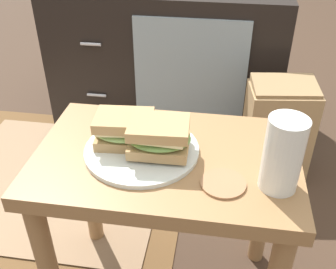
% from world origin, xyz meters
% --- Properties ---
extents(side_table, '(0.56, 0.36, 0.46)m').
position_xyz_m(side_table, '(0.00, 0.00, 0.37)').
color(side_table, olive).
rests_on(side_table, ground).
extents(tv_cabinet, '(0.96, 0.46, 0.58)m').
position_xyz_m(tv_cabinet, '(-0.14, 0.95, 0.29)').
color(tv_cabinet, black).
rests_on(tv_cabinet, ground).
extents(area_rug, '(0.96, 0.88, 0.01)m').
position_xyz_m(area_rug, '(-0.47, 0.38, 0.00)').
color(area_rug, brown).
rests_on(area_rug, ground).
extents(plate, '(0.24, 0.24, 0.01)m').
position_xyz_m(plate, '(-0.05, 0.00, 0.47)').
color(plate, silver).
rests_on(plate, side_table).
extents(sandwich_front, '(0.14, 0.10, 0.07)m').
position_xyz_m(sandwich_front, '(-0.09, 0.02, 0.50)').
color(sandwich_front, tan).
rests_on(sandwich_front, plate).
extents(sandwich_back, '(0.13, 0.10, 0.07)m').
position_xyz_m(sandwich_back, '(-0.01, -0.01, 0.51)').
color(sandwich_back, tan).
rests_on(sandwich_back, plate).
extents(beer_glass, '(0.07, 0.07, 0.15)m').
position_xyz_m(beer_glass, '(0.22, -0.07, 0.53)').
color(beer_glass, silver).
rests_on(beer_glass, side_table).
extents(coaster, '(0.09, 0.09, 0.01)m').
position_xyz_m(coaster, '(0.12, -0.08, 0.46)').
color(coaster, '#996B47').
rests_on(coaster, side_table).
extents(paper_bag, '(0.24, 0.18, 0.39)m').
position_xyz_m(paper_bag, '(0.31, 0.55, 0.19)').
color(paper_bag, tan).
rests_on(paper_bag, ground).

